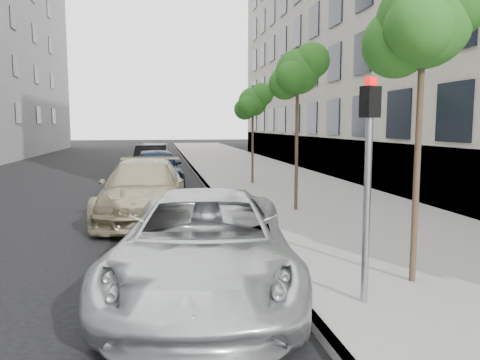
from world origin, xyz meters
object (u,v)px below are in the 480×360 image
object	(u,v)px
tree_mid	(299,72)
sedan_blue	(157,168)
tree_near	(425,21)
sedan_black	(151,160)
sedan_rear	(153,155)
minivan	(205,244)
signal_pole	(368,164)
tree_far	(253,102)
suv	(144,190)

from	to	relation	value
tree_mid	sedan_blue	distance (m)	8.67
tree_near	sedan_black	xyz separation A→B (m)	(-4.41, 18.77, -3.42)
sedan_rear	minivan	bearing A→B (deg)	-83.15
tree_near	signal_pole	distance (m)	2.51
tree_far	minivan	world-z (taller)	tree_far
tree_far	sedan_blue	size ratio (longest dim) A/B	0.88
tree_far	minivan	distance (m)	13.36
suv	sedan_rear	size ratio (longest dim) A/B	1.14
tree_far	sedan_black	bearing A→B (deg)	127.39
tree_mid	signal_pole	xyz separation A→B (m)	(-1.18, -7.22, -2.04)
tree_near	sedan_black	world-z (taller)	tree_near
tree_near	sedan_rear	bearing A→B (deg)	100.32
signal_pole	minivan	world-z (taller)	signal_pole
sedan_rear	tree_mid	bearing A→B (deg)	-71.75
suv	sedan_black	xyz separation A→B (m)	(0.05, 12.13, -0.04)
tree_near	signal_pole	xyz separation A→B (m)	(-1.18, -0.72, -2.09)
sedan_blue	tree_near	bearing A→B (deg)	-76.86
tree_mid	tree_near	bearing A→B (deg)	-90.00
signal_pole	sedan_black	xyz separation A→B (m)	(-3.22, 19.49, -1.33)
tree_mid	sedan_black	size ratio (longest dim) A/B	1.02
tree_near	sedan_blue	bearing A→B (deg)	107.01
tree_near	sedan_black	bearing A→B (deg)	103.22
tree_far	tree_near	bearing A→B (deg)	-90.00
tree_near	sedan_rear	distance (m)	24.82
suv	signal_pole	bearing A→B (deg)	-62.57
minivan	suv	xyz separation A→B (m)	(-1.13, 6.26, 0.02)
tree_mid	tree_far	size ratio (longest dim) A/B	1.13
suv	sedan_rear	bearing A→B (deg)	93.28
suv	sedan_blue	world-z (taller)	sedan_blue
tree_far	sedan_rear	size ratio (longest dim) A/B	0.87
signal_pole	sedan_blue	world-z (taller)	signal_pole
suv	sedan_black	distance (m)	12.13
tree_mid	signal_pole	world-z (taller)	tree_mid
tree_far	signal_pole	world-z (taller)	tree_far
signal_pole	sedan_rear	world-z (taller)	signal_pole
tree_far	sedan_black	world-z (taller)	tree_far
minivan	suv	world-z (taller)	suv
signal_pole	minivan	bearing A→B (deg)	129.90
sedan_black	tree_near	bearing A→B (deg)	-73.50
signal_pole	sedan_rear	bearing A→B (deg)	74.31
signal_pole	tree_far	bearing A→B (deg)	62.01
tree_far	sedan_black	distance (m)	7.79
signal_pole	sedan_blue	bearing A→B (deg)	78.61
signal_pole	sedan_black	distance (m)	19.80
tree_mid	sedan_blue	world-z (taller)	tree_mid
sedan_blue	sedan_black	bearing A→B (deg)	89.45
tree_mid	suv	xyz separation A→B (m)	(-4.45, 0.14, -3.33)
suv	sedan_blue	distance (m)	6.76
tree_near	suv	world-z (taller)	tree_near
tree_near	sedan_blue	world-z (taller)	tree_near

